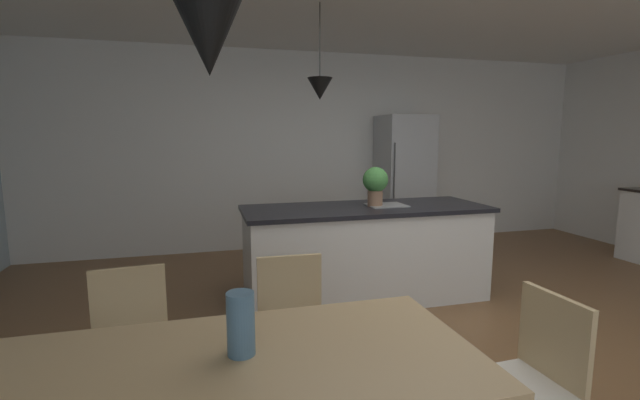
{
  "coord_description": "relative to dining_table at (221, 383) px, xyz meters",
  "views": [
    {
      "loc": [
        -1.72,
        -2.74,
        1.56
      ],
      "look_at": [
        -0.96,
        0.05,
        1.14
      ],
      "focal_mm": 24.39,
      "sensor_mm": 36.0,
      "label": 1
    }
  ],
  "objects": [
    {
      "name": "potted_plant_on_island",
      "position": [
        1.54,
        2.32,
        0.43
      ],
      "size": [
        0.24,
        0.24,
        0.37
      ],
      "color": "#8C664C",
      "rests_on": "kitchen_island"
    },
    {
      "name": "chair_far_left",
      "position": [
        -0.43,
        0.81,
        -0.21
      ],
      "size": [
        0.43,
        0.43,
        0.87
      ],
      "color": "tan",
      "rests_on": "ground_plane"
    },
    {
      "name": "wall_back_kitchen",
      "position": [
        1.68,
        4.51,
        0.66
      ],
      "size": [
        10.0,
        0.12,
        2.7
      ],
      "primitive_type": "cube",
      "color": "white",
      "rests_on": "ground_plane"
    },
    {
      "name": "ground_plane",
      "position": [
        1.68,
        1.25,
        -0.71
      ],
      "size": [
        10.0,
        8.4,
        0.04
      ],
      "primitive_type": "cube",
      "color": "brown"
    },
    {
      "name": "pendant_over_table",
      "position": [
        -0.0,
        0.01,
        1.19
      ],
      "size": [
        0.23,
        0.23,
        0.94
      ],
      "color": "black"
    },
    {
      "name": "kitchen_island",
      "position": [
        1.45,
        2.32,
        -0.23
      ],
      "size": [
        2.32,
        0.85,
        0.91
      ],
      "color": "silver",
      "rests_on": "ground_plane"
    },
    {
      "name": "refrigerator",
      "position": [
        2.71,
        4.11,
        0.23
      ],
      "size": [
        0.69,
        0.67,
        1.84
      ],
      "color": "#B2B5B7",
      "rests_on": "ground_plane"
    },
    {
      "name": "dining_table",
      "position": [
        0.0,
        0.0,
        0.0
      ],
      "size": [
        1.91,
        0.88,
        0.76
      ],
      "color": "tan",
      "rests_on": "ground_plane"
    },
    {
      "name": "chair_kitchen_end",
      "position": [
        1.32,
        0.0,
        -0.21
      ],
      "size": [
        0.42,
        0.42,
        0.87
      ],
      "color": "tan",
      "rests_on": "ground_plane"
    },
    {
      "name": "pendant_over_island_main",
      "position": [
        0.99,
        2.32,
        1.29
      ],
      "size": [
        0.22,
        0.22,
        0.82
      ],
      "color": "black"
    },
    {
      "name": "vase_on_dining_table",
      "position": [
        0.08,
        0.06,
        0.19
      ],
      "size": [
        0.1,
        0.1,
        0.24
      ],
      "color": "slate",
      "rests_on": "dining_table"
    },
    {
      "name": "chair_far_right",
      "position": [
        0.43,
        0.81,
        -0.21
      ],
      "size": [
        0.41,
        0.41,
        0.87
      ],
      "color": "tan",
      "rests_on": "ground_plane"
    }
  ]
}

